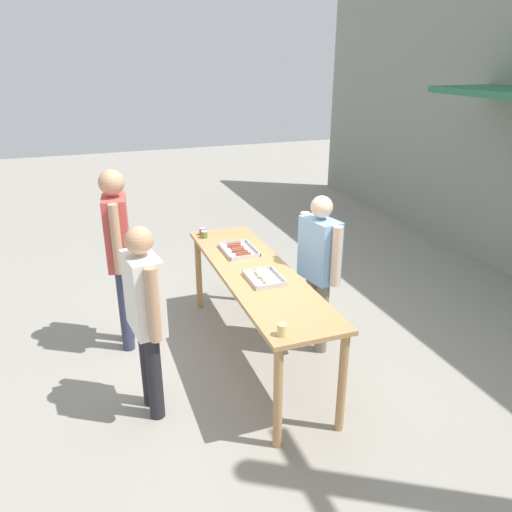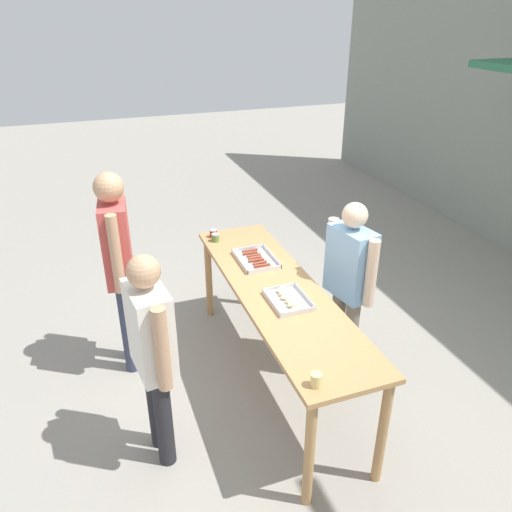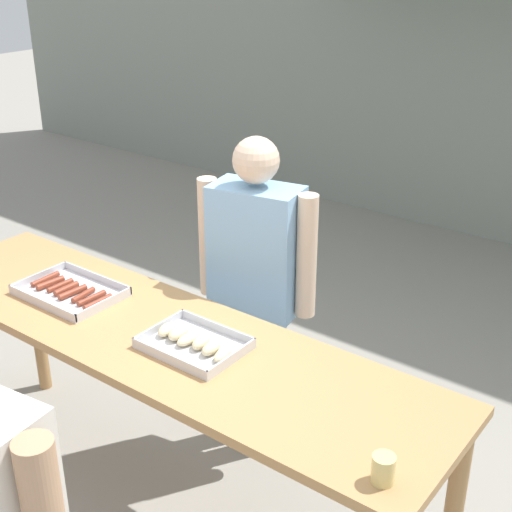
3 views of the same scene
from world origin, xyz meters
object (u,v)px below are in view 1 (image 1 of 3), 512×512
at_px(food_tray_buns, 264,278).
at_px(condiment_jar_mustard, 203,232).
at_px(food_tray_sausages, 239,250).
at_px(person_customer_with_cup, 145,307).
at_px(beer_cup, 282,330).
at_px(person_server_behind_table, 319,261).
at_px(condiment_jar_ketchup, 204,234).
at_px(person_customer_holding_hotdog, 118,244).

height_order(food_tray_buns, condiment_jar_mustard, condiment_jar_mustard).
distance_m(food_tray_sausages, person_customer_with_cup, 1.47).
bearing_deg(food_tray_buns, beer_cup, -13.31).
distance_m(food_tray_sausages, food_tray_buns, 0.73).
height_order(condiment_jar_mustard, beer_cup, beer_cup).
relative_size(condiment_jar_mustard, person_server_behind_table, 0.05).
bearing_deg(condiment_jar_ketchup, person_server_behind_table, 38.68).
xyz_separation_m(condiment_jar_mustard, person_server_behind_table, (1.18, 0.86, -0.02)).
height_order(person_server_behind_table, person_customer_with_cup, person_customer_with_cup).
relative_size(food_tray_sausages, condiment_jar_mustard, 5.73).
height_order(beer_cup, person_customer_holding_hotdog, person_customer_holding_hotdog).
height_order(food_tray_sausages, condiment_jar_mustard, condiment_jar_mustard).
xyz_separation_m(food_tray_buns, person_customer_with_cup, (0.25, -1.09, 0.02)).
bearing_deg(person_customer_with_cup, food_tray_sausages, -55.27).
xyz_separation_m(condiment_jar_mustard, person_customer_holding_hotdog, (0.48, -0.95, 0.14)).
xyz_separation_m(food_tray_sausages, condiment_jar_ketchup, (-0.53, -0.23, 0.03)).
relative_size(food_tray_sausages, person_customer_holding_hotdog, 0.24).
xyz_separation_m(food_tray_sausages, person_server_behind_table, (0.55, 0.64, 0.01)).
bearing_deg(person_customer_holding_hotdog, food_tray_buns, -120.24).
xyz_separation_m(condiment_jar_ketchup, person_customer_holding_hotdog, (0.38, -0.94, 0.14)).
relative_size(person_customer_holding_hotdog, person_customer_with_cup, 1.12).
distance_m(food_tray_buns, condiment_jar_ketchup, 1.28).
distance_m(food_tray_sausages, condiment_jar_ketchup, 0.57).
height_order(condiment_jar_mustard, person_server_behind_table, person_server_behind_table).
distance_m(condiment_jar_mustard, person_customer_holding_hotdog, 1.08).
bearing_deg(food_tray_sausages, beer_cup, -7.55).
xyz_separation_m(condiment_jar_ketchup, person_customer_with_cup, (1.51, -0.86, 0.00)).
distance_m(food_tray_buns, beer_cup, 0.96).
height_order(food_tray_buns, beer_cup, beer_cup).
bearing_deg(person_customer_with_cup, condiment_jar_ketchup, -37.02).
height_order(food_tray_sausages, condiment_jar_ketchup, condiment_jar_ketchup).
bearing_deg(food_tray_sausages, person_customer_with_cup, -48.01).
relative_size(food_tray_sausages, food_tray_buns, 1.17).
distance_m(person_server_behind_table, person_customer_holding_hotdog, 1.95).
bearing_deg(condiment_jar_mustard, person_server_behind_table, 35.92).
distance_m(beer_cup, person_server_behind_table, 1.40).
height_order(condiment_jar_ketchup, person_customer_holding_hotdog, person_customer_holding_hotdog).
bearing_deg(food_tray_buns, person_customer_holding_hotdog, -126.67).
height_order(condiment_jar_ketchup, beer_cup, beer_cup).
bearing_deg(condiment_jar_mustard, condiment_jar_ketchup, -5.37).
bearing_deg(beer_cup, person_server_behind_table, 142.41).
bearing_deg(food_tray_sausages, condiment_jar_mustard, -160.68).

